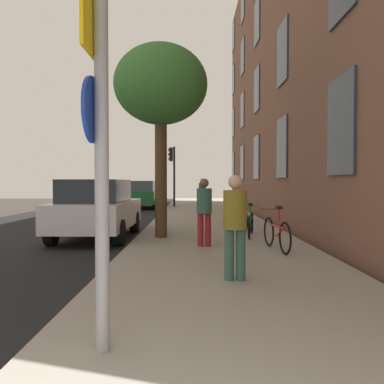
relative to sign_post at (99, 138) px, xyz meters
name	(u,v)px	position (x,y,z in m)	size (l,w,h in m)	color
ground_plane	(122,221)	(-2.08, 12.40, -1.94)	(41.80, 41.80, 0.00)	#332D28
road_asphalt	(70,220)	(-4.18, 12.40, -1.93)	(7.00, 38.00, 0.01)	black
sidewalk	(208,219)	(1.42, 12.40, -1.88)	(4.20, 38.00, 0.12)	gray
building_facade	(276,51)	(4.01, 11.90, 4.71)	(0.56, 27.00, 13.27)	brown
sign_post	(99,138)	(0.00, 0.00, 0.00)	(0.16, 0.60, 3.10)	gray
traffic_light	(173,165)	(-0.36, 19.58, 0.60)	(0.43, 0.24, 3.53)	black
tree_near	(162,87)	(-0.02, 6.85, 2.10)	(2.43, 2.43, 5.02)	#4C3823
bicycle_0	(277,233)	(2.58, 4.87, -1.45)	(0.42, 1.69, 0.95)	black
bicycle_1	(251,223)	(2.36, 7.01, -1.47)	(0.52, 1.61, 0.89)	black
bicycle_2	(243,217)	(2.33, 8.59, -1.45)	(0.42, 1.71, 0.95)	black
bicycle_3	(239,212)	(2.44, 10.55, -1.44)	(0.53, 1.73, 0.97)	black
bicycle_4	(240,206)	(2.90, 13.94, -1.44)	(0.42, 1.70, 0.96)	black
pedestrian_0	(236,220)	(1.42, 2.38, -0.93)	(0.36, 0.36, 1.55)	#33594C
pedestrian_1	(205,208)	(1.07, 5.37, -0.95)	(0.36, 0.36, 1.52)	maroon
pedestrian_2	(203,192)	(1.32, 16.56, -0.89)	(0.42, 0.42, 1.63)	#33594C
car_0	(98,208)	(-1.82, 7.36, -1.10)	(1.89, 3.96, 1.62)	silver
car_1	(143,194)	(-2.18, 19.88, -1.09)	(1.94, 4.50, 1.62)	#19662D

